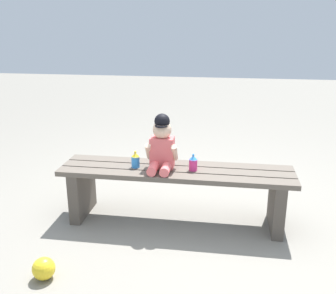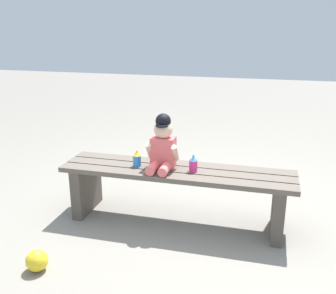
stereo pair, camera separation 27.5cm
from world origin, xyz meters
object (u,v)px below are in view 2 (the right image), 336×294
(sippy_cup_right, at_px, (193,164))
(toy_ball, at_px, (37,260))
(sippy_cup_left, at_px, (137,159))
(park_bench, at_px, (177,185))
(child_figure, at_px, (163,145))

(sippy_cup_right, xyz_separation_m, toy_ball, (-0.80, -0.80, -0.41))
(sippy_cup_left, height_order, toy_ball, sippy_cup_left)
(toy_ball, bearing_deg, park_bench, 50.50)
(child_figure, xyz_separation_m, sippy_cup_left, (-0.19, -0.01, -0.12))
(child_figure, relative_size, sippy_cup_right, 3.26)
(sippy_cup_left, distance_m, toy_ball, 0.98)
(child_figure, xyz_separation_m, toy_ball, (-0.57, -0.82, -0.53))
(park_bench, bearing_deg, toy_ball, -129.50)
(child_figure, bearing_deg, toy_ball, -124.94)
(sippy_cup_left, distance_m, sippy_cup_right, 0.43)
(child_figure, bearing_deg, sippy_cup_left, -176.33)
(sippy_cup_left, xyz_separation_m, sippy_cup_right, (0.43, 0.00, 0.00))
(park_bench, height_order, sippy_cup_right, sippy_cup_right)
(park_bench, bearing_deg, sippy_cup_left, -177.03)
(park_bench, xyz_separation_m, sippy_cup_left, (-0.30, -0.02, 0.19))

